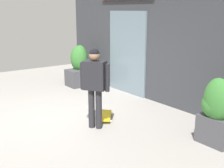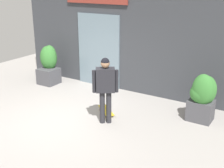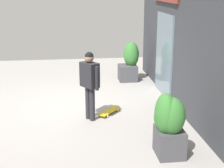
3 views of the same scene
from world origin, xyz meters
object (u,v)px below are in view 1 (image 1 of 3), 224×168
Objects in this scene: skateboarder at (95,80)px; planter_box_left at (219,109)px; skateboard at (106,116)px; planter_box_right at (78,65)px.

skateboarder is 1.32× the size of planter_box_left.
planter_box_right is at bearing 19.58° from skateboard.
skateboarder reaches higher than planter_box_left.
planter_box_left is at bearing -2.30° from planter_box_right.
planter_box_left is (2.30, 0.84, 0.62)m from skateboard.
skateboarder is 2.42m from planter_box_left.
skateboarder is 1.12m from skateboard.
planter_box_left is 0.96× the size of planter_box_right.
planter_box_left reaches higher than skateboard.
skateboarder is 3.69m from planter_box_right.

